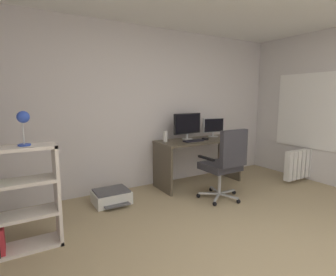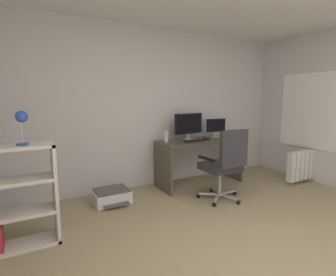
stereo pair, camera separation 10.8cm
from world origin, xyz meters
name	(u,v)px [view 1 (the left image)]	position (x,y,z in m)	size (l,w,h in m)	color
wall_back	(144,109)	(0.00, 2.72, 1.27)	(5.23, 0.10, 2.55)	silver
window_pane	(312,111)	(2.61, 1.48, 1.22)	(0.01, 1.24, 1.21)	white
window_frame	(312,111)	(2.60, 1.48, 1.22)	(0.02, 1.32, 1.29)	white
desk	(199,152)	(0.79, 2.29, 0.55)	(1.43, 0.59, 0.76)	brown
monitor_main	(187,124)	(0.65, 2.43, 1.01)	(0.55, 0.18, 0.43)	#B2B5B7
monitor_secondary	(213,126)	(1.21, 2.43, 0.95)	(0.42, 0.18, 0.33)	#B2B5B7
keyboard	(194,141)	(0.60, 2.19, 0.77)	(0.34, 0.13, 0.02)	black
computer_mouse	(205,139)	(0.85, 2.21, 0.77)	(0.06, 0.10, 0.03)	black
desktop_speaker	(165,137)	(0.20, 2.38, 0.84)	(0.07, 0.07, 0.17)	silver
office_chair	(225,161)	(0.64, 1.50, 0.57)	(0.61, 0.63, 1.03)	#B7BABC
bookshelf	(4,205)	(-1.99, 1.57, 0.48)	(0.78, 0.29, 1.01)	silver
desk_lamp	(23,121)	(-1.78, 1.57, 1.24)	(0.12, 0.11, 0.32)	blue
printer	(112,197)	(-0.76, 2.23, 0.09)	(0.49, 0.47, 0.19)	silver
radiator	(305,163)	(2.52, 1.48, 0.31)	(1.01, 0.10, 0.50)	white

